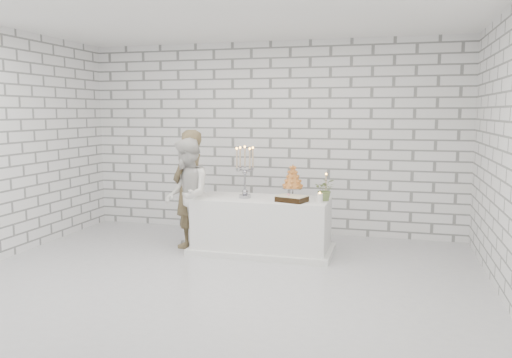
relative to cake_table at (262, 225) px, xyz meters
name	(u,v)px	position (x,y,z in m)	size (l,w,h in m)	color
ground	(220,279)	(-0.19, -1.25, -0.38)	(6.00, 5.00, 0.01)	silver
ceiling	(217,10)	(-0.19, -1.25, 2.62)	(6.00, 5.00, 0.01)	white
wall_back	(270,138)	(-0.19, 1.25, 1.12)	(6.00, 0.01, 3.00)	white
wall_front	(92,176)	(-0.19, -3.75, 1.12)	(6.00, 0.01, 3.00)	white
cake_table	(262,225)	(0.00, 0.00, 0.00)	(1.80, 0.80, 0.75)	white
groom	(189,189)	(-1.08, 0.04, 0.46)	(0.61, 0.40, 1.66)	brown
bride	(187,196)	(-1.00, -0.24, 0.41)	(0.76, 0.59, 1.56)	white
candelabra	(245,172)	(-0.23, -0.04, 0.73)	(0.29, 0.29, 0.71)	#9A99A3
croquembouche	(293,181)	(0.40, 0.10, 0.61)	(0.30, 0.30, 0.47)	#AF6024
chocolate_cake	(292,199)	(0.44, -0.17, 0.42)	(0.37, 0.26, 0.08)	black
pillar_candle	(320,198)	(0.80, -0.16, 0.44)	(0.08, 0.08, 0.12)	white
extra_taper	(326,186)	(0.83, 0.23, 0.54)	(0.06, 0.06, 0.32)	#C7AD8D
flowers	(325,190)	(0.85, 0.03, 0.52)	(0.26, 0.23, 0.29)	#526636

